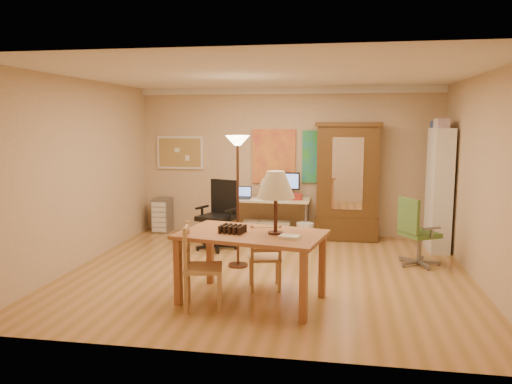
% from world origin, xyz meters
% --- Properties ---
extents(floor, '(5.50, 5.50, 0.00)m').
position_xyz_m(floor, '(0.00, 0.00, 0.00)').
color(floor, olive).
rests_on(floor, ground).
extents(crown_molding, '(5.50, 0.08, 0.12)m').
position_xyz_m(crown_molding, '(0.00, 2.46, 2.64)').
color(crown_molding, white).
rests_on(crown_molding, floor).
extents(corkboard, '(0.90, 0.04, 0.62)m').
position_xyz_m(corkboard, '(-2.05, 2.47, 1.50)').
color(corkboard, '#9F844A').
rests_on(corkboard, floor).
extents(art_panel_left, '(0.80, 0.04, 1.00)m').
position_xyz_m(art_panel_left, '(-0.25, 2.47, 1.45)').
color(art_panel_left, yellow).
rests_on(art_panel_left, floor).
extents(art_panel_right, '(0.75, 0.04, 0.95)m').
position_xyz_m(art_panel_right, '(0.65, 2.47, 1.45)').
color(art_panel_right, teal).
rests_on(art_panel_right, floor).
extents(dining_table, '(1.79, 1.28, 1.53)m').
position_xyz_m(dining_table, '(0.07, -1.13, 0.97)').
color(dining_table, brown).
rests_on(dining_table, floor).
extents(ladder_chair_back, '(0.47, 0.45, 0.84)m').
position_xyz_m(ladder_chair_back, '(0.07, -0.69, 0.39)').
color(ladder_chair_back, '#9D7F47').
rests_on(ladder_chair_back, floor).
extents(ladder_chair_left, '(0.51, 0.52, 0.95)m').
position_xyz_m(ladder_chair_left, '(-0.56, -1.41, 0.45)').
color(ladder_chair_left, '#9D7F47').
rests_on(ladder_chair_left, floor).
extents(torchiere_lamp, '(0.34, 0.34, 1.89)m').
position_xyz_m(torchiere_lamp, '(-0.47, 0.23, 1.52)').
color(torchiere_lamp, '#42251A').
rests_on(torchiere_lamp, floor).
extents(computer_desk, '(1.56, 0.68, 1.18)m').
position_xyz_m(computer_desk, '(-0.30, 2.16, 0.43)').
color(computer_desk, '#BFB48B').
rests_on(computer_desk, floor).
extents(office_chair_black, '(0.69, 0.69, 1.13)m').
position_xyz_m(office_chair_black, '(-1.01, 1.20, 0.30)').
color(office_chair_black, black).
rests_on(office_chair_black, floor).
extents(office_chair_green, '(0.62, 0.62, 1.00)m').
position_xyz_m(office_chair_green, '(2.10, 0.72, 0.27)').
color(office_chair_green, slate).
rests_on(office_chair_green, floor).
extents(drawer_cart, '(0.32, 0.38, 0.64)m').
position_xyz_m(drawer_cart, '(-2.36, 2.27, 0.32)').
color(drawer_cart, slate).
rests_on(drawer_cart, floor).
extents(armoire, '(1.13, 0.54, 2.08)m').
position_xyz_m(armoire, '(1.09, 2.24, 0.90)').
color(armoire, '#39250F').
rests_on(armoire, floor).
extents(bookshelf, '(0.30, 0.79, 1.98)m').
position_xyz_m(bookshelf, '(2.55, 1.74, 0.99)').
color(bookshelf, white).
rests_on(bookshelf, floor).
extents(wastebin, '(0.29, 0.29, 0.37)m').
position_xyz_m(wastebin, '(0.39, 1.74, 0.18)').
color(wastebin, silver).
rests_on(wastebin, floor).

